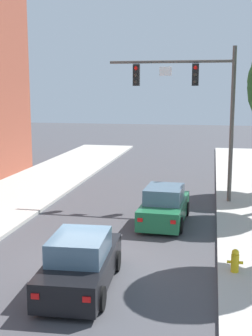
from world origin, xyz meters
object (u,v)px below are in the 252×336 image
Objects in this scene: car_following_black at (81,263)px; fire_hydrant at (235,261)px; traffic_signal_mast at (197,96)px; car_lead_green at (164,206)px.

car_following_black is 4.66m from fire_hydrant.
fire_hydrant is (1.60, -8.96, -4.81)m from traffic_signal_mast.
traffic_signal_mast is 6.06m from car_lead_green.
traffic_signal_mast is at bearing 100.15° from fire_hydrant.
traffic_signal_mast is 10.30m from fire_hydrant.
car_following_black is at bearing -103.74° from car_lead_green.
traffic_signal_mast is 1.74× the size of car_lead_green.
traffic_signal_mast is 1.74× the size of car_following_black.
car_lead_green is (-1.10, -3.80, -4.60)m from traffic_signal_mast.
traffic_signal_mast is 11.87m from car_following_black.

